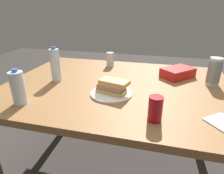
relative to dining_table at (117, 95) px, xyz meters
name	(u,v)px	position (x,y,z in m)	size (l,w,h in m)	color
ground_plane	(117,168)	(0.00, 0.00, -0.67)	(8.00, 8.00, 0.00)	#383330
dining_table	(117,95)	(0.00, 0.00, 0.00)	(1.51, 1.13, 0.76)	olive
paper_plate	(112,94)	(0.00, -0.17, 0.09)	(0.25, 0.25, 0.01)	white
sandwich	(113,87)	(0.01, -0.17, 0.14)	(0.20, 0.13, 0.08)	#DBB26B
soda_can_red	(155,109)	(0.27, -0.39, 0.15)	(0.07, 0.07, 0.12)	maroon
chip_bag	(178,73)	(0.40, 0.25, 0.12)	(0.23, 0.15, 0.07)	red
water_bottle_tall	(55,65)	(-0.43, -0.04, 0.20)	(0.07, 0.07, 0.24)	silver
plastic_cup_stack	(214,72)	(0.62, 0.15, 0.18)	(0.08, 0.08, 0.18)	silver
water_bottle_spare	(18,88)	(-0.45, -0.40, 0.18)	(0.07, 0.07, 0.20)	silver
soda_can_silver	(110,60)	(-0.16, 0.39, 0.15)	(0.07, 0.07, 0.12)	silver
paper_napkin	(224,123)	(0.57, -0.34, 0.09)	(0.13, 0.13, 0.01)	white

